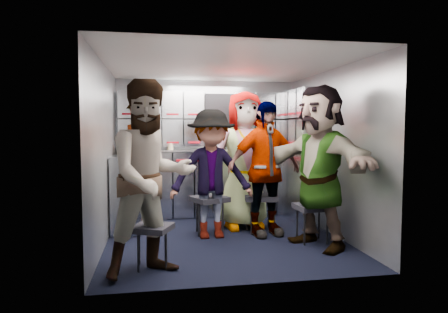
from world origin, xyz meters
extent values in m
plane|color=black|center=(0.00, 0.00, 0.00)|extent=(3.00, 3.00, 0.00)
cube|color=gray|center=(0.00, 1.50, 1.05)|extent=(2.80, 0.04, 2.10)
cube|color=gray|center=(-1.40, 0.00, 1.05)|extent=(0.04, 3.00, 2.10)
cube|color=gray|center=(1.40, 0.00, 1.05)|extent=(0.04, 3.00, 2.10)
cube|color=silver|center=(0.00, 0.00, 2.10)|extent=(2.80, 3.00, 0.02)
cube|color=#A7ADB7|center=(0.00, 1.29, 0.49)|extent=(2.68, 0.38, 0.99)
cube|color=#A7ADB7|center=(-1.19, 0.56, 0.49)|extent=(0.38, 0.76, 0.99)
cube|color=silver|center=(0.00, 1.29, 1.01)|extent=(2.68, 0.42, 0.03)
cube|color=#A7ADB7|center=(0.00, 1.35, 1.49)|extent=(2.68, 0.28, 0.82)
cube|color=#A7ADB7|center=(1.25, 0.70, 1.49)|extent=(0.28, 1.00, 0.82)
cube|color=#A7ADB7|center=(1.25, 0.60, 0.50)|extent=(0.28, 1.20, 1.00)
cube|color=maroon|center=(0.00, 1.09, 0.88)|extent=(2.60, 0.02, 0.03)
cube|color=black|center=(-0.86, -0.92, 0.39)|extent=(0.45, 0.45, 0.06)
cylinder|color=black|center=(-0.99, -1.03, 0.18)|extent=(0.02, 0.02, 0.37)
cylinder|color=black|center=(-0.73, -1.03, 0.18)|extent=(0.02, 0.02, 0.37)
cylinder|color=black|center=(-0.99, -0.81, 0.18)|extent=(0.02, 0.02, 0.37)
cylinder|color=black|center=(-0.73, -0.81, 0.18)|extent=(0.02, 0.02, 0.37)
cube|color=black|center=(-0.14, 0.23, 0.45)|extent=(0.52, 0.51, 0.06)
cylinder|color=black|center=(-0.29, 0.11, 0.21)|extent=(0.03, 0.03, 0.43)
cylinder|color=black|center=(0.01, 0.11, 0.21)|extent=(0.03, 0.03, 0.43)
cylinder|color=black|center=(-0.29, 0.36, 0.21)|extent=(0.03, 0.03, 0.43)
cylinder|color=black|center=(0.01, 0.36, 0.21)|extent=(0.03, 0.03, 0.43)
cube|color=black|center=(0.36, 0.65, 0.40)|extent=(0.45, 0.44, 0.06)
cylinder|color=black|center=(0.23, 0.54, 0.19)|extent=(0.02, 0.02, 0.39)
cylinder|color=black|center=(0.50, 0.54, 0.19)|extent=(0.02, 0.02, 0.39)
cylinder|color=black|center=(0.23, 0.77, 0.19)|extent=(0.02, 0.02, 0.39)
cylinder|color=black|center=(0.50, 0.77, 0.19)|extent=(0.02, 0.02, 0.39)
cube|color=black|center=(0.53, 0.22, 0.45)|extent=(0.47, 0.45, 0.06)
cylinder|color=black|center=(0.38, 0.09, 0.22)|extent=(0.03, 0.03, 0.43)
cylinder|color=black|center=(0.68, 0.09, 0.22)|extent=(0.03, 0.03, 0.43)
cylinder|color=black|center=(0.38, 0.35, 0.22)|extent=(0.03, 0.03, 0.43)
cylinder|color=black|center=(0.68, 0.35, 0.22)|extent=(0.03, 0.03, 0.43)
cube|color=black|center=(1.01, -0.36, 0.42)|extent=(0.40, 0.38, 0.06)
cylinder|color=black|center=(0.87, -0.48, 0.20)|extent=(0.02, 0.02, 0.40)
cylinder|color=black|center=(1.15, -0.48, 0.20)|extent=(0.02, 0.02, 0.40)
cylinder|color=black|center=(0.87, -0.24, 0.20)|extent=(0.02, 0.02, 0.40)
cylinder|color=black|center=(1.15, -0.24, 0.20)|extent=(0.02, 0.02, 0.40)
imported|color=black|center=(-1.05, 0.95, 0.88)|extent=(0.77, 0.73, 1.77)
imported|color=black|center=(-0.86, -1.10, 0.90)|extent=(1.07, 0.97, 1.79)
imported|color=black|center=(-0.14, 0.05, 0.79)|extent=(1.04, 0.61, 1.58)
imported|color=black|center=(0.36, 0.47, 0.92)|extent=(0.92, 0.62, 1.85)
imported|color=black|center=(0.53, 0.04, 0.84)|extent=(1.05, 0.61, 1.69)
imported|color=black|center=(1.01, -0.54, 0.92)|extent=(1.18, 1.79, 1.85)
cylinder|color=white|center=(-0.92, 1.24, 1.15)|extent=(0.06, 0.06, 0.24)
cylinder|color=white|center=(0.13, 1.24, 1.14)|extent=(0.07, 0.07, 0.23)
cylinder|color=white|center=(0.90, 1.24, 1.16)|extent=(0.06, 0.06, 0.25)
cylinder|color=tan|center=(-0.60, 1.23, 1.08)|extent=(0.09, 0.09, 0.10)
cylinder|color=tan|center=(1.25, 1.23, 1.08)|extent=(0.09, 0.09, 0.09)
camera|label=1|loc=(-0.83, -4.78, 1.35)|focal=32.00mm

